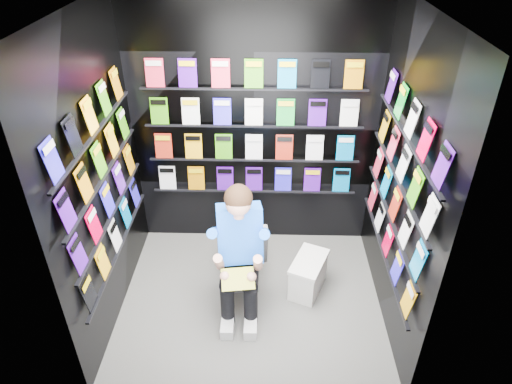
{
  "coord_description": "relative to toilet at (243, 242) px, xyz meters",
  "views": [
    {
      "loc": [
        0.13,
        -3.06,
        3.19
      ],
      "look_at": [
        0.04,
        0.15,
        1.12
      ],
      "focal_mm": 32.0,
      "sensor_mm": 36.0,
      "label": 1
    }
  ],
  "objects": [
    {
      "name": "comics_right",
      "position": [
        1.26,
        -0.4,
        0.94
      ],
      "size": [
        0.06,
        1.7,
        1.37
      ],
      "primitive_type": null,
      "color": "#D90035",
      "rests_on": "wall_right"
    },
    {
      "name": "wall_left",
      "position": [
        -1.11,
        -0.4,
        0.93
      ],
      "size": [
        0.04,
        2.0,
        2.6
      ],
      "primitive_type": "cube",
      "color": "black",
      "rests_on": "floor"
    },
    {
      "name": "floor",
      "position": [
        0.09,
        -0.4,
        -0.37
      ],
      "size": [
        2.4,
        2.4,
        0.0
      ],
      "primitive_type": "plane",
      "color": "#5B5B58",
      "rests_on": "ground"
    },
    {
      "name": "reader",
      "position": [
        0.0,
        -0.38,
        0.4
      ],
      "size": [
        0.62,
        0.83,
        1.41
      ],
      "primitive_type": null,
      "rotation": [
        0.0,
        0.0,
        0.14
      ],
      "color": "blue",
      "rests_on": "toilet"
    },
    {
      "name": "comics_left",
      "position": [
        -1.08,
        -0.4,
        0.94
      ],
      "size": [
        0.06,
        1.7,
        1.37
      ],
      "primitive_type": null,
      "color": "#D90035",
      "rests_on": "wall_left"
    },
    {
      "name": "comics_back",
      "position": [
        0.09,
        0.57,
        0.94
      ],
      "size": [
        2.1,
        0.06,
        1.37
      ],
      "primitive_type": null,
      "color": "#D90035",
      "rests_on": "wall_back"
    },
    {
      "name": "wall_right",
      "position": [
        1.29,
        -0.4,
        0.93
      ],
      "size": [
        0.04,
        2.0,
        2.6
      ],
      "primitive_type": "cube",
      "color": "black",
      "rests_on": "floor"
    },
    {
      "name": "toilet",
      "position": [
        0.0,
        0.0,
        0.0
      ],
      "size": [
        0.52,
        0.8,
        0.73
      ],
      "primitive_type": "imported",
      "rotation": [
        0.0,
        0.0,
        3.28
      ],
      "color": "white",
      "rests_on": "floor"
    },
    {
      "name": "wall_front",
      "position": [
        0.09,
        -1.4,
        0.93
      ],
      "size": [
        2.4,
        0.04,
        2.6
      ],
      "primitive_type": "cube",
      "color": "black",
      "rests_on": "floor"
    },
    {
      "name": "longbox",
      "position": [
        0.63,
        -0.24,
        -0.2
      ],
      "size": [
        0.39,
        0.5,
        0.33
      ],
      "primitive_type": "cube",
      "rotation": [
        0.0,
        0.0,
        -0.4
      ],
      "color": "silver",
      "rests_on": "floor"
    },
    {
      "name": "held_comic",
      "position": [
        0.0,
        -0.73,
        0.21
      ],
      "size": [
        0.29,
        0.19,
        0.11
      ],
      "primitive_type": "cube",
      "rotation": [
        -0.96,
        0.0,
        0.14
      ],
      "color": "green",
      "rests_on": "reader"
    },
    {
      "name": "ceiling",
      "position": [
        0.09,
        -0.4,
        2.23
      ],
      "size": [
        2.4,
        2.4,
        0.0
      ],
      "primitive_type": "plane",
      "color": "white",
      "rests_on": "floor"
    },
    {
      "name": "wall_back",
      "position": [
        0.09,
        0.6,
        0.93
      ],
      "size": [
        2.4,
        0.04,
        2.6
      ],
      "primitive_type": "cube",
      "color": "black",
      "rests_on": "floor"
    },
    {
      "name": "longbox_lid",
      "position": [
        0.63,
        -0.24,
        -0.02
      ],
      "size": [
        0.42,
        0.53,
        0.03
      ],
      "primitive_type": "cube",
      "rotation": [
        0.0,
        0.0,
        -0.4
      ],
      "color": "silver",
      "rests_on": "longbox"
    }
  ]
}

